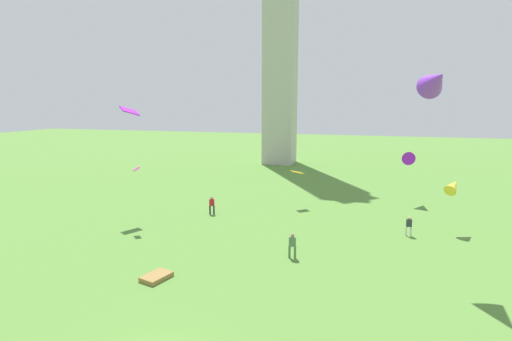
# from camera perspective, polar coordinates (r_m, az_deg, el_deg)

# --- Properties ---
(monument_obelisk) EXTENTS (5.12, 5.12, 54.59)m
(monument_obelisk) POSITION_cam_1_polar(r_m,az_deg,el_deg) (69.77, 3.71, 23.88)
(monument_obelisk) COLOR #B7B2A8
(monument_obelisk) RESTS_ON ground_plane
(person_0) EXTENTS (0.52, 0.35, 1.70)m
(person_0) POSITION_cam_1_polar(r_m,az_deg,el_deg) (36.94, -6.54, -4.97)
(person_0) COLOR #1E2333
(person_0) RESTS_ON ground_plane
(person_1) EXTENTS (0.54, 0.28, 1.74)m
(person_1) POSITION_cam_1_polar(r_m,az_deg,el_deg) (26.73, 5.39, -10.77)
(person_1) COLOR #51754C
(person_1) RESTS_ON ground_plane
(person_2) EXTENTS (0.49, 0.26, 1.58)m
(person_2) POSITION_cam_1_polar(r_m,az_deg,el_deg) (33.14, 21.64, -7.48)
(person_2) COLOR silver
(person_2) RESTS_ON ground_plane
(kite_flying_0) EXTENTS (1.49, 1.41, 0.36)m
(kite_flying_0) POSITION_cam_1_polar(r_m,az_deg,el_deg) (39.14, 6.12, -0.27)
(kite_flying_0) COLOR gold
(kite_flying_1) EXTENTS (2.00, 2.76, 2.10)m
(kite_flying_1) POSITION_cam_1_polar(r_m,az_deg,el_deg) (25.66, 25.00, 11.92)
(kite_flying_1) COLOR purple
(kite_flying_2) EXTENTS (0.89, 0.91, 0.41)m
(kite_flying_2) POSITION_cam_1_polar(r_m,az_deg,el_deg) (33.47, -17.29, 0.20)
(kite_flying_2) COLOR #D5309C
(kite_flying_3) EXTENTS (1.99, 2.51, 1.79)m
(kite_flying_3) POSITION_cam_1_polar(r_m,az_deg,el_deg) (43.59, 21.88, 1.49)
(kite_flying_3) COLOR purple
(kite_flying_4) EXTENTS (1.68, 1.97, 0.93)m
(kite_flying_4) POSITION_cam_1_polar(r_m,az_deg,el_deg) (37.13, -18.17, 8.37)
(kite_flying_4) COLOR #A81FE6
(kite_flying_5) EXTENTS (1.72, 1.96, 1.51)m
(kite_flying_5) POSITION_cam_1_polar(r_m,az_deg,el_deg) (35.26, 27.11, -2.05)
(kite_flying_5) COLOR yellow
(kite_bundle_0) EXTENTS (1.60, 1.99, 0.28)m
(kite_bundle_0) POSITION_cam_1_polar(r_m,az_deg,el_deg) (24.72, -14.48, -14.94)
(kite_bundle_0) COLOR olive
(kite_bundle_0) RESTS_ON ground_plane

